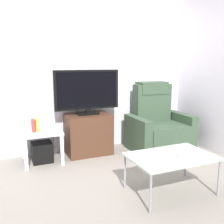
% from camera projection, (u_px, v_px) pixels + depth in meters
% --- Properties ---
extents(ground_plane, '(6.40, 6.40, 0.00)m').
position_uv_depth(ground_plane, '(110.00, 174.00, 3.31)').
color(ground_plane, gray).
extents(wall_back, '(6.40, 0.06, 2.60)m').
position_uv_depth(wall_back, '(82.00, 69.00, 4.08)').
color(wall_back, silver).
rests_on(wall_back, ground).
extents(tv_stand, '(0.67, 0.45, 0.62)m').
position_uv_depth(tv_stand, '(88.00, 134.00, 4.01)').
color(tv_stand, '#4C2D1E').
rests_on(tv_stand, ground).
extents(television, '(1.00, 0.20, 0.67)m').
position_uv_depth(television, '(87.00, 91.00, 3.90)').
color(television, black).
rests_on(television, tv_stand).
extents(recliner_armchair, '(0.98, 0.78, 1.08)m').
position_uv_depth(recliner_armchair, '(158.00, 126.00, 4.28)').
color(recliner_armchair, '#384C38').
rests_on(recliner_armchair, ground).
extents(side_table, '(0.54, 0.54, 0.46)m').
position_uv_depth(side_table, '(41.00, 135.00, 3.67)').
color(side_table, silver).
rests_on(side_table, ground).
extents(subwoofer_box, '(0.28, 0.28, 0.28)m').
position_uv_depth(subwoofer_box, '(42.00, 152.00, 3.72)').
color(subwoofer_box, black).
rests_on(subwoofer_box, ground).
extents(book_leftmost, '(0.04, 0.13, 0.17)m').
position_uv_depth(book_leftmost, '(33.00, 126.00, 3.58)').
color(book_leftmost, red).
rests_on(book_leftmost, side_table).
extents(book_middle, '(0.04, 0.14, 0.17)m').
position_uv_depth(book_middle, '(37.00, 125.00, 3.60)').
color(book_middle, gold).
rests_on(book_middle, side_table).
extents(game_console, '(0.07, 0.20, 0.24)m').
position_uv_depth(game_console, '(47.00, 121.00, 3.68)').
color(game_console, white).
rests_on(game_console, side_table).
extents(coffee_table, '(0.90, 0.60, 0.42)m').
position_uv_depth(coffee_table, '(171.00, 158.00, 2.79)').
color(coffee_table, '#B2C6C1').
rests_on(coffee_table, ground).
extents(cell_phone, '(0.14, 0.16, 0.01)m').
position_uv_depth(cell_phone, '(180.00, 156.00, 2.77)').
color(cell_phone, '#B7B7BC').
rests_on(cell_phone, coffee_table).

